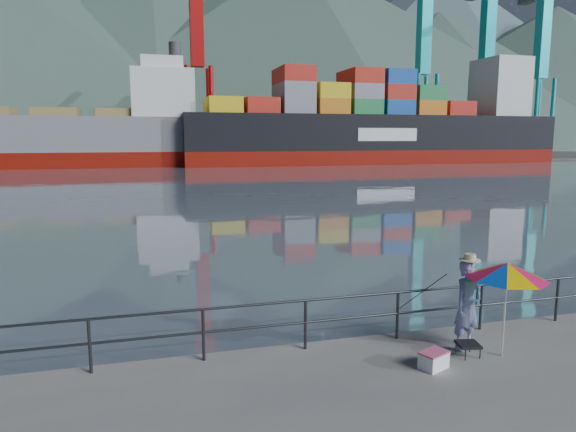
# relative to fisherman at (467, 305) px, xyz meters

# --- Properties ---
(harbor_water) EXTENTS (500.00, 280.00, 0.00)m
(harbor_water) POSITION_rel_fisherman_xyz_m (-2.08, 129.12, -0.89)
(harbor_water) COLOR slate
(harbor_water) RESTS_ON ground
(far_dock) EXTENTS (200.00, 40.00, 0.40)m
(far_dock) POSITION_rel_fisherman_xyz_m (7.92, 92.12, -0.89)
(far_dock) COLOR #514F4C
(far_dock) RESTS_ON ground
(guardrail) EXTENTS (22.00, 0.06, 1.03)m
(guardrail) POSITION_rel_fisherman_xyz_m (-2.08, 0.82, -0.37)
(guardrail) COLOR #2D3033
(guardrail) RESTS_ON ground
(mountains) EXTENTS (600.00, 332.80, 80.00)m
(mountains) POSITION_rel_fisherman_xyz_m (36.73, 206.86, 34.66)
(mountains) COLOR #385147
(mountains) RESTS_ON ground
(port_cranes) EXTENTS (116.00, 28.00, 38.40)m
(port_cranes) POSITION_rel_fisherman_xyz_m (28.92, 83.12, 15.11)
(port_cranes) COLOR red
(port_cranes) RESTS_ON ground
(container_stacks) EXTENTS (58.00, 5.40, 7.80)m
(container_stacks) POSITION_rel_fisherman_xyz_m (28.84, 92.43, 2.20)
(container_stacks) COLOR yellow
(container_stacks) RESTS_ON ground
(fisherman) EXTENTS (0.74, 0.59, 1.78)m
(fisherman) POSITION_rel_fisherman_xyz_m (0.00, 0.00, 0.00)
(fisherman) COLOR #37439C
(fisherman) RESTS_ON ground
(beach_umbrella) EXTENTS (1.68, 1.68, 1.84)m
(beach_umbrella) POSITION_rel_fisherman_xyz_m (0.47, -0.49, 0.79)
(beach_umbrella) COLOR white
(beach_umbrella) RESTS_ON ground
(folding_stool) EXTENTS (0.48, 0.48, 0.26)m
(folding_stool) POSITION_rel_fisherman_xyz_m (-0.17, -0.33, -0.75)
(folding_stool) COLOR black
(folding_stool) RESTS_ON ground
(cooler_bag) EXTENTS (0.59, 0.50, 0.29)m
(cooler_bag) POSITION_rel_fisherman_xyz_m (-1.08, -0.62, -0.75)
(cooler_bag) COLOR white
(cooler_bag) RESTS_ON ground
(fishing_rod) EXTENTS (0.03, 1.90, 1.34)m
(fishing_rod) POSITION_rel_fisherman_xyz_m (-0.47, 0.97, -0.89)
(fishing_rod) COLOR black
(fishing_rod) RESTS_ON ground
(bulk_carrier) EXTENTS (47.59, 8.24, 14.50)m
(bulk_carrier) POSITION_rel_fisherman_xyz_m (-16.67, 72.26, 3.29)
(bulk_carrier) COLOR maroon
(bulk_carrier) RESTS_ON ground
(container_ship) EXTENTS (62.79, 10.46, 18.10)m
(container_ship) POSITION_rel_fisherman_xyz_m (32.17, 71.14, 4.92)
(container_ship) COLOR maroon
(container_ship) RESTS_ON ground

